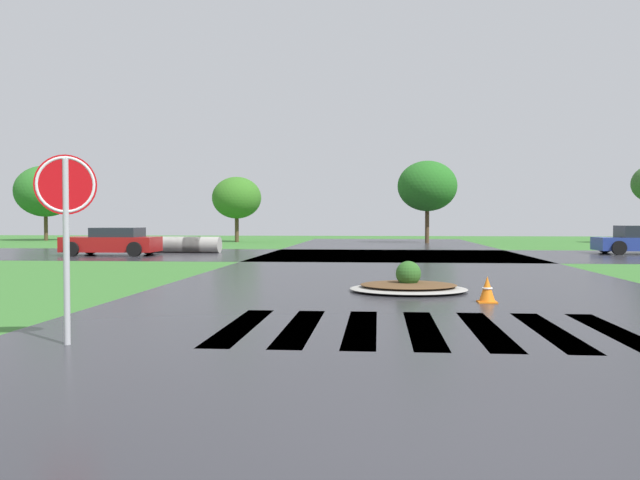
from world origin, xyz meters
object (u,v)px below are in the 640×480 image
object	(u,v)px
drainage_pipe_stack	(184,245)
traffic_cone	(487,290)
stop_sign	(66,204)
car_blue_compact	(113,242)
median_island	(408,286)

from	to	relation	value
drainage_pipe_stack	traffic_cone	distance (m)	21.47
stop_sign	car_blue_compact	bearing A→B (deg)	88.78
stop_sign	traffic_cone	distance (m)	7.87
stop_sign	car_blue_compact	xyz separation A→B (m)	(-7.81, 20.36, -1.20)
stop_sign	traffic_cone	xyz separation A→B (m)	(6.03, 4.82, -1.56)
stop_sign	drainage_pipe_stack	size ratio (longest dim) A/B	0.68
stop_sign	median_island	world-z (taller)	stop_sign
median_island	traffic_cone	xyz separation A→B (m)	(1.42, -1.85, 0.11)
car_blue_compact	drainage_pipe_stack	xyz separation A→B (m)	(2.46, 2.66, -0.21)
stop_sign	traffic_cone	world-z (taller)	stop_sign
median_island	car_blue_compact	bearing A→B (deg)	132.23
traffic_cone	car_blue_compact	bearing A→B (deg)	131.69
median_island	car_blue_compact	distance (m)	18.49
traffic_cone	drainage_pipe_stack	bearing A→B (deg)	122.02
drainage_pipe_stack	traffic_cone	size ratio (longest dim) A/B	7.03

